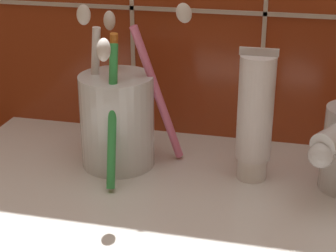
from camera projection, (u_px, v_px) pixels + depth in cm
name	position (u px, v px, depth cm)	size (l,w,h in cm)	color
sink_counter	(222.00, 224.00, 54.68)	(64.07, 38.40, 2.00)	silver
toothbrush_cup	(118.00, 117.00, 62.55)	(12.88, 12.92, 18.39)	silver
toothpaste_tube	(255.00, 116.00, 58.70)	(3.96, 3.77, 14.53)	white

